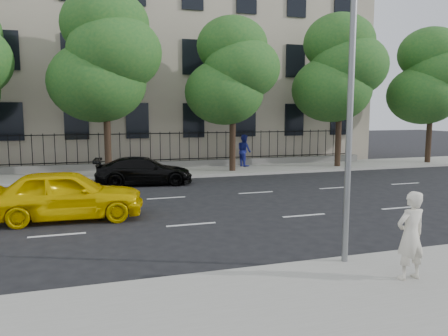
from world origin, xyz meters
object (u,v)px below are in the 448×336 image
at_px(street_light, 339,42).
at_px(yellow_taxi, 66,194).
at_px(black_sedan, 144,171).
at_px(woman_near, 411,235).

xyz_separation_m(street_light, yellow_taxi, (-6.28, 6.16, -4.30)).
bearing_deg(black_sedan, yellow_taxi, 158.40).
bearing_deg(yellow_taxi, black_sedan, -24.69).
xyz_separation_m(yellow_taxi, woman_near, (6.93, -8.03, 0.22)).
bearing_deg(woman_near, street_light, -74.45).
height_order(yellow_taxi, black_sedan, yellow_taxi).
xyz_separation_m(street_light, black_sedan, (-2.94, 12.45, -4.47)).
relative_size(street_light, yellow_taxi, 1.62).
distance_m(street_light, woman_near, 4.53).
distance_m(yellow_taxi, black_sedan, 7.12).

